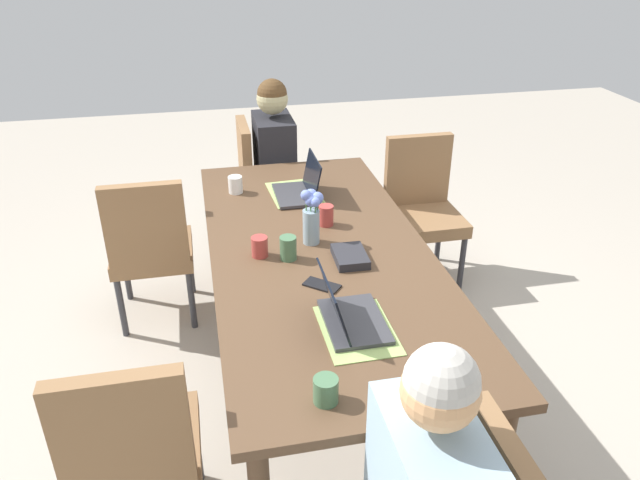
# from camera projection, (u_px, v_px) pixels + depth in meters

# --- Properties ---
(ground_plane) EXTENTS (10.00, 10.00, 0.00)m
(ground_plane) POSITION_uv_depth(u_px,v_px,m) (320.00, 375.00, 3.14)
(ground_plane) COLOR #B2A899
(dining_table) EXTENTS (2.25, 1.00, 0.74)m
(dining_table) POSITION_uv_depth(u_px,v_px,m) (320.00, 263.00, 2.83)
(dining_table) COLOR brown
(dining_table) RESTS_ON ground_plane
(chair_head_right_left_near) EXTENTS (0.44, 0.44, 0.90)m
(chair_head_right_left_near) POSITION_uv_depth(u_px,v_px,m) (263.00, 180.00, 4.15)
(chair_head_right_left_near) COLOR olive
(chair_head_right_left_near) RESTS_ON ground_plane
(person_head_right_left_near) EXTENTS (0.40, 0.36, 1.19)m
(person_head_right_left_near) POSITION_uv_depth(u_px,v_px,m) (275.00, 179.00, 4.10)
(person_head_right_left_near) COLOR #2D2D33
(person_head_right_left_near) RESTS_ON ground_plane
(chair_far_left_far) EXTENTS (0.44, 0.44, 0.90)m
(chair_far_left_far) POSITION_uv_depth(u_px,v_px,m) (133.00, 447.00, 2.07)
(chair_far_left_far) COLOR olive
(chair_far_left_far) RESTS_ON ground_plane
(chair_far_right_near) EXTENTS (0.44, 0.44, 0.90)m
(chair_far_right_near) POSITION_uv_depth(u_px,v_px,m) (150.00, 244.00, 3.34)
(chair_far_right_near) COLOR olive
(chair_far_right_near) RESTS_ON ground_plane
(chair_near_right_mid) EXTENTS (0.44, 0.44, 0.90)m
(chair_near_right_mid) POSITION_uv_depth(u_px,v_px,m) (422.00, 202.00, 3.82)
(chair_near_right_mid) COLOR olive
(chair_near_right_mid) RESTS_ON ground_plane
(flower_vase) EXTENTS (0.11, 0.10, 0.27)m
(flower_vase) POSITION_uv_depth(u_px,v_px,m) (312.00, 214.00, 2.79)
(flower_vase) COLOR #8EA8B7
(flower_vase) RESTS_ON dining_table
(placemat_head_right_left_near) EXTENTS (0.38, 0.28, 0.00)m
(placemat_head_right_left_near) POSITION_uv_depth(u_px,v_px,m) (294.00, 193.00, 3.36)
(placemat_head_right_left_near) COLOR #9EBC66
(placemat_head_right_left_near) RESTS_ON dining_table
(placemat_head_left_left_mid) EXTENTS (0.36, 0.26, 0.00)m
(placemat_head_left_left_mid) POSITION_uv_depth(u_px,v_px,m) (357.00, 330.00, 2.25)
(placemat_head_left_left_mid) COLOR #9EBC66
(placemat_head_left_left_mid) RESTS_ON dining_table
(laptop_head_left_left_mid) EXTENTS (0.32, 0.22, 0.21)m
(laptop_head_left_left_mid) POSITION_uv_depth(u_px,v_px,m) (348.00, 315.00, 2.26)
(laptop_head_left_left_mid) COLOR #38383D
(laptop_head_left_left_mid) RESTS_ON dining_table
(laptop_head_right_left_near) EXTENTS (0.32, 0.22, 0.21)m
(laptop_head_right_left_near) POSITION_uv_depth(u_px,v_px,m) (301.00, 189.00, 3.31)
(laptop_head_right_left_near) COLOR #38383D
(laptop_head_right_left_near) RESTS_ON dining_table
(coffee_mug_near_left) EXTENTS (0.08, 0.08, 0.09)m
(coffee_mug_near_left) POSITION_uv_depth(u_px,v_px,m) (326.00, 390.00, 1.91)
(coffee_mug_near_left) COLOR #47704C
(coffee_mug_near_left) RESTS_ON dining_table
(coffee_mug_near_right) EXTENTS (0.07, 0.07, 0.10)m
(coffee_mug_near_right) POSITION_uv_depth(u_px,v_px,m) (326.00, 215.00, 3.00)
(coffee_mug_near_right) COLOR #AD3D38
(coffee_mug_near_right) RESTS_ON dining_table
(coffee_mug_centre_left) EXTENTS (0.08, 0.08, 0.09)m
(coffee_mug_centre_left) POSITION_uv_depth(u_px,v_px,m) (235.00, 185.00, 3.35)
(coffee_mug_centre_left) COLOR white
(coffee_mug_centre_left) RESTS_ON dining_table
(coffee_mug_centre_right) EXTENTS (0.07, 0.07, 0.11)m
(coffee_mug_centre_right) POSITION_uv_depth(u_px,v_px,m) (288.00, 248.00, 2.70)
(coffee_mug_centre_right) COLOR #47704C
(coffee_mug_centre_right) RESTS_ON dining_table
(coffee_mug_far_left) EXTENTS (0.07, 0.07, 0.09)m
(coffee_mug_far_left) POSITION_uv_depth(u_px,v_px,m) (260.00, 247.00, 2.72)
(coffee_mug_far_left) COLOR #AD3D38
(coffee_mug_far_left) RESTS_ON dining_table
(book_red_cover) EXTENTS (0.20, 0.14, 0.04)m
(book_red_cover) POSITION_uv_depth(u_px,v_px,m) (350.00, 256.00, 2.70)
(book_red_cover) COLOR #28282D
(book_red_cover) RESTS_ON dining_table
(phone_black) EXTENTS (0.15, 0.16, 0.01)m
(phone_black) POSITION_uv_depth(u_px,v_px,m) (322.00, 285.00, 2.52)
(phone_black) COLOR black
(phone_black) RESTS_ON dining_table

